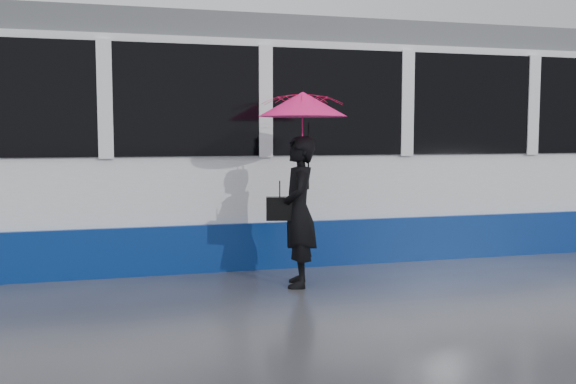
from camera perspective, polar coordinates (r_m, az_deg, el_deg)
name	(u,v)px	position (r m, az deg, el deg)	size (l,w,h in m)	color
ground	(267,293)	(7.28, -1.85, -8.98)	(90.00, 90.00, 0.00)	#2E2E34
rails	(229,253)	(9.67, -5.28, -5.40)	(34.00, 1.51, 0.02)	#3F3D38
tram	(401,143)	(10.35, 10.04, 4.30)	(26.00, 2.56, 3.35)	white
woman	(298,212)	(7.47, 0.93, -1.77)	(0.64, 0.42, 1.75)	black
umbrella	(303,122)	(7.43, 1.32, 6.27)	(1.24, 1.24, 1.18)	#FF1560
handbag	(280,209)	(7.43, -0.74, -1.48)	(0.34, 0.20, 0.45)	black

